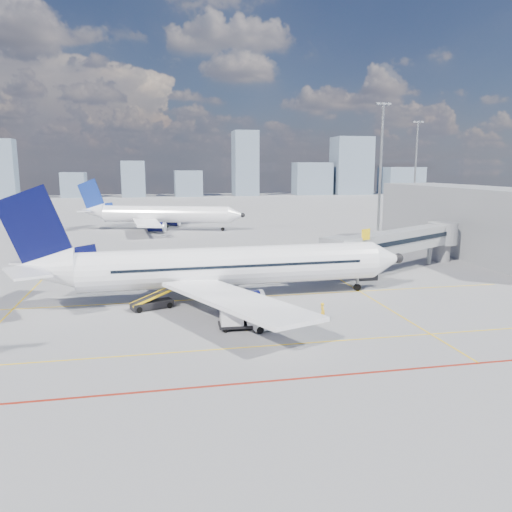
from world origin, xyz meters
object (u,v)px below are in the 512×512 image
(belt_loader, at_px, (153,303))
(ramp_worker, at_px, (323,312))
(baggage_tug, at_px, (265,321))
(second_aircraft, at_px, (159,214))
(main_aircraft, at_px, (216,267))
(cargo_dolly, at_px, (244,314))

(belt_loader, distance_m, ramp_worker, 15.62)
(baggage_tug, xyz_separation_m, belt_loader, (-8.78, 8.12, -0.20))
(second_aircraft, xyz_separation_m, baggage_tug, (7.59, -67.98, -2.45))
(second_aircraft, relative_size, baggage_tug, 13.46)
(second_aircraft, height_order, belt_loader, second_aircraft)
(main_aircraft, bearing_deg, belt_loader, -162.27)
(belt_loader, bearing_deg, baggage_tug, -63.32)
(baggage_tug, height_order, belt_loader, belt_loader)
(ramp_worker, bearing_deg, second_aircraft, 6.84)
(second_aircraft, height_order, cargo_dolly, second_aircraft)
(baggage_tug, distance_m, ramp_worker, 5.32)
(main_aircraft, distance_m, cargo_dolly, 9.80)
(main_aircraft, relative_size, cargo_dolly, 9.48)
(baggage_tug, bearing_deg, second_aircraft, 84.24)
(baggage_tug, bearing_deg, belt_loader, 125.09)
(second_aircraft, xyz_separation_m, ramp_worker, (12.79, -66.85, -2.37))
(main_aircraft, distance_m, second_aircraft, 57.90)
(main_aircraft, xyz_separation_m, cargo_dolly, (1.05, -9.54, -1.99))
(baggage_tug, distance_m, belt_loader, 11.96)
(second_aircraft, xyz_separation_m, belt_loader, (-1.18, -59.86, -2.65))
(main_aircraft, bearing_deg, cargo_dolly, -85.46)
(second_aircraft, bearing_deg, ramp_worker, -60.22)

